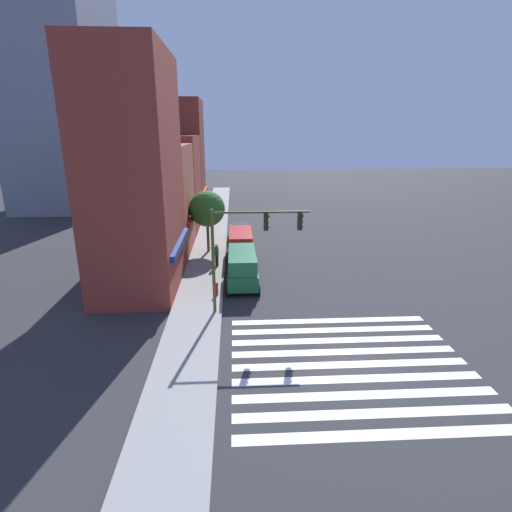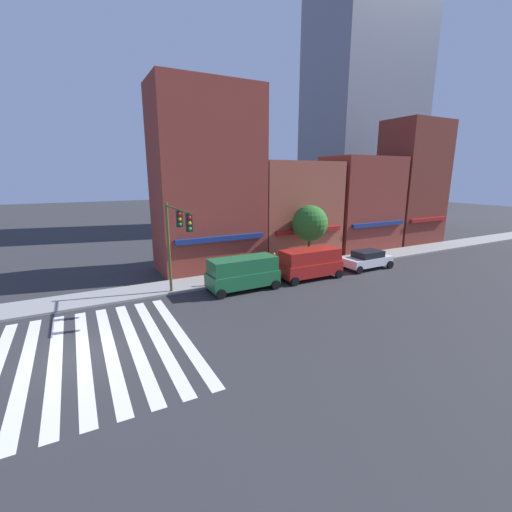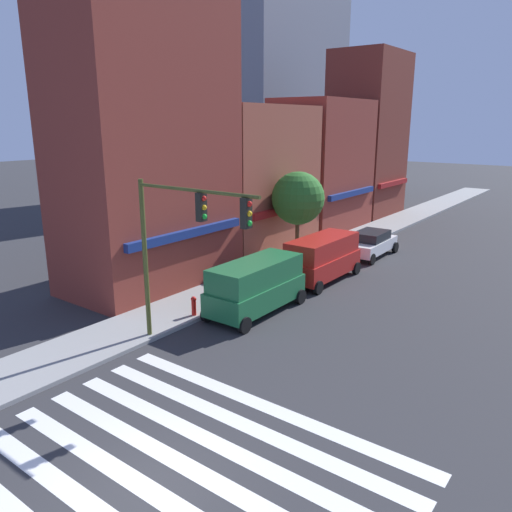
% 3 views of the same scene
% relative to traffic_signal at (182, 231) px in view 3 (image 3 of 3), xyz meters
% --- Properties ---
extents(ground_plane, '(200.00, 200.00, 0.00)m').
position_rel_traffic_signal_xyz_m(ground_plane, '(-5.68, -4.41, -4.51)').
color(ground_plane, '#2D2D30').
extents(crosswalk_stripes, '(9.42, 10.80, 0.01)m').
position_rel_traffic_signal_xyz_m(crosswalk_stripes, '(-5.68, -4.41, -4.51)').
color(crosswalk_stripes, silver).
rests_on(crosswalk_stripes, ground_plane).
extents(storefront_row, '(33.14, 5.30, 14.97)m').
position_rel_traffic_signal_xyz_m(storefront_row, '(16.48, 7.09, 1.72)').
color(storefront_row, maroon).
rests_on(storefront_row, ground_plane).
extents(traffic_signal, '(0.32, 5.45, 6.18)m').
position_rel_traffic_signal_xyz_m(traffic_signal, '(0.00, 0.00, 0.00)').
color(traffic_signal, '#474C1E').
rests_on(traffic_signal, ground_plane).
extents(van_green, '(5.01, 2.22, 2.34)m').
position_rel_traffic_signal_xyz_m(van_green, '(4.67, 0.29, -3.23)').
color(van_green, '#1E6638').
rests_on(van_green, ground_plane).
extents(van_red, '(5.01, 2.22, 2.34)m').
position_rel_traffic_signal_xyz_m(van_red, '(10.49, 0.29, -3.23)').
color(van_red, '#B21E19').
rests_on(van_red, ground_plane).
extents(sedan_white, '(4.45, 2.02, 1.59)m').
position_rel_traffic_signal_xyz_m(sedan_white, '(16.63, 0.29, -3.67)').
color(sedan_white, white).
rests_on(sedan_white, ground_plane).
extents(pedestrian_green_top, '(0.32, 0.32, 1.77)m').
position_rel_traffic_signal_xyz_m(pedestrian_green_top, '(8.33, 2.20, -3.44)').
color(pedestrian_green_top, '#23232D').
rests_on(pedestrian_green_top, sidewalk_left).
extents(fire_hydrant, '(0.24, 0.24, 0.84)m').
position_rel_traffic_signal_xyz_m(fire_hydrant, '(2.49, 1.99, -3.90)').
color(fire_hydrant, red).
rests_on(fire_hydrant, sidewalk_left).
extents(street_tree, '(3.06, 3.06, 5.29)m').
position_rel_traffic_signal_xyz_m(street_tree, '(12.42, 3.09, -0.61)').
color(street_tree, brown).
rests_on(street_tree, sidewalk_left).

